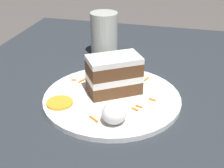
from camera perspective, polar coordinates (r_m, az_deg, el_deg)
ground_plane at (r=0.69m, az=-1.87°, el=-6.95°), size 6.00×6.00×0.00m
dining_table at (r=0.68m, az=-1.89°, el=-5.85°), size 1.23×0.85×0.03m
plate at (r=0.71m, az=0.00°, el=-2.59°), size 0.31×0.31×0.01m
cake_slice at (r=0.70m, az=0.36°, el=1.71°), size 0.12×0.13×0.09m
cream_dollop at (r=0.61m, az=0.42°, el=-5.31°), size 0.06×0.05×0.04m
orange_garnish at (r=0.68m, az=-9.55°, el=-3.41°), size 0.06×0.06×0.01m
carrot_shreds_scatter at (r=0.72m, az=-0.20°, el=-1.13°), size 0.23×0.21×0.00m
drinking_glass at (r=0.93m, az=-1.45°, el=8.59°), size 0.08×0.08×0.13m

